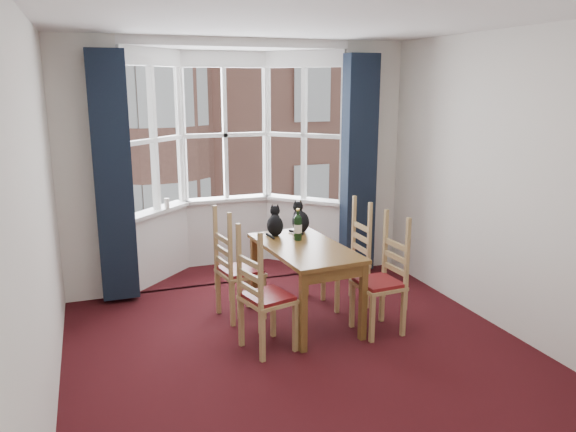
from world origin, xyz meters
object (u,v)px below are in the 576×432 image
chair_left_far (232,273)px  wine_bottle (298,226)px  cat_left (275,224)px  candle_tall (167,203)px  chair_left_near (259,301)px  chair_right_near (387,283)px  chair_right_far (353,261)px  cat_right (300,220)px  dining_table (305,256)px

chair_left_far → wine_bottle: size_ratio=2.86×
cat_left → candle_tall: 1.54m
chair_left_near → candle_tall: size_ratio=7.46×
chair_right_near → chair_right_far: size_ratio=1.00×
chair_left_far → cat_right: 0.95m
chair_left_near → chair_left_far: size_ratio=1.00×
chair_left_near → cat_left: (0.47, 0.96, 0.42)m
wine_bottle → cat_left: bearing=122.1°
chair_left_far → wine_bottle: (0.67, -0.08, 0.44)m
chair_right_far → wine_bottle: bearing=-177.7°
chair_right_near → chair_right_far: 0.71m
wine_bottle → candle_tall: 1.84m
cat_right → candle_tall: size_ratio=2.76×
cat_right → cat_left: bearing=-170.2°
dining_table → cat_right: cat_right is taller
cat_right → chair_right_far: bearing=-29.3°
chair_right_near → chair_left_near: bearing=-179.1°
cat_right → candle_tall: 1.70m
chair_left_far → chair_right_far: same height
dining_table → wine_bottle: 0.33m
chair_left_far → candle_tall: (-0.42, 1.40, 0.46)m
dining_table → chair_right_far: size_ratio=1.49×
dining_table → chair_left_far: size_ratio=1.49×
chair_left_far → cat_left: cat_left is taller
chair_left_far → dining_table: bearing=-24.0°
dining_table → wine_bottle: size_ratio=4.25×
chair_left_far → chair_right_near: 1.52m
dining_table → chair_right_far: (0.65, 0.24, -0.20)m
cat_left → chair_right_far: bearing=-15.9°
wine_bottle → dining_table: bearing=-92.9°
chair_left_near → chair_left_far: (-0.04, 0.78, 0.00)m
chair_left_near → chair_right_near: same height
cat_right → wine_bottle: (-0.14, -0.30, 0.01)m
wine_bottle → candle_tall: wine_bottle is taller
dining_table → chair_right_far: 0.72m
cat_left → wine_bottle: 0.30m
chair_left_far → cat_left: (0.51, 0.18, 0.42)m
dining_table → cat_left: (-0.15, 0.47, 0.23)m
cat_left → candle_tall: (-0.94, 1.22, 0.03)m
dining_table → chair_left_far: (-0.66, 0.29, -0.20)m
chair_right_far → wine_bottle: size_ratio=2.86×
chair_right_near → chair_right_far: same height
dining_table → chair_left_far: chair_left_far is taller
chair_left_near → chair_left_far: same height
wine_bottle → chair_right_near: bearing=-47.2°
candle_tall → chair_right_near: bearing=-51.2°
wine_bottle → cat_right: bearing=65.1°
wine_bottle → chair_right_far: bearing=2.3°
chair_left_far → cat_left: 0.69m
chair_left_far → candle_tall: bearing=106.9°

